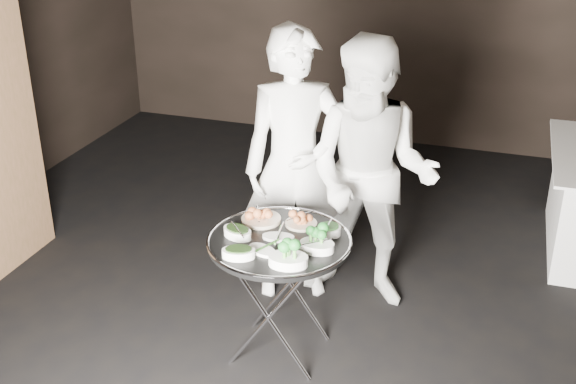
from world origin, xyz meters
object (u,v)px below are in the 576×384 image
(serving_tray, at_px, (279,241))
(waiter_left, at_px, (295,167))
(tray_stand, at_px, (280,292))
(waiter_right, at_px, (371,177))

(serving_tray, bearing_deg, waiter_left, 100.70)
(serving_tray, height_order, waiter_left, waiter_left)
(tray_stand, distance_m, waiter_left, 0.83)
(tray_stand, height_order, serving_tray, serving_tray)
(waiter_left, relative_size, waiter_right, 1.02)
(serving_tray, relative_size, waiter_right, 0.46)
(serving_tray, relative_size, waiter_left, 0.45)
(serving_tray, bearing_deg, tray_stand, 153.43)
(waiter_left, bearing_deg, tray_stand, -102.67)
(waiter_right, bearing_deg, serving_tray, -113.81)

